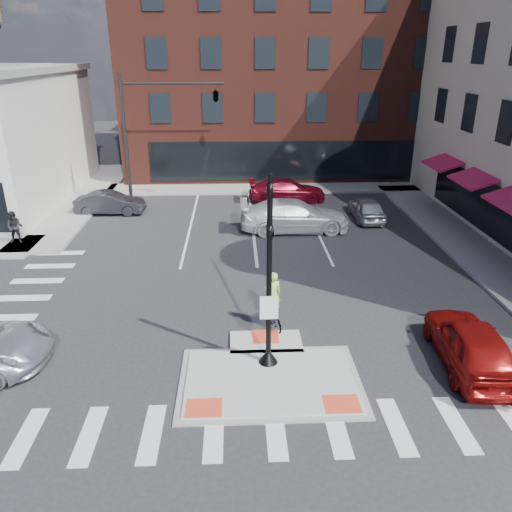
{
  "coord_description": "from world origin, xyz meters",
  "views": [
    {
      "loc": [
        -0.95,
        -12.76,
        9.14
      ],
      "look_at": [
        -0.2,
        4.56,
        2.0
      ],
      "focal_mm": 35.0,
      "sensor_mm": 36.0,
      "label": 1
    }
  ],
  "objects_px": {
    "bg_car_dark": "(110,203)",
    "bg_car_red": "(287,190)",
    "white_pickup": "(294,216)",
    "pedestrian_a": "(15,227)",
    "bg_car_silver": "(367,209)",
    "red_sedan": "(471,344)",
    "cyclist": "(273,308)"
  },
  "relations": [
    {
      "from": "red_sedan",
      "to": "white_pickup",
      "type": "bearing_deg",
      "value": -68.13
    },
    {
      "from": "red_sedan",
      "to": "bg_car_silver",
      "type": "relative_size",
      "value": 1.19
    },
    {
      "from": "white_pickup",
      "to": "bg_car_dark",
      "type": "height_order",
      "value": "white_pickup"
    },
    {
      "from": "red_sedan",
      "to": "white_pickup",
      "type": "height_order",
      "value": "white_pickup"
    },
    {
      "from": "red_sedan",
      "to": "pedestrian_a",
      "type": "bearing_deg",
      "value": -26.93
    },
    {
      "from": "white_pickup",
      "to": "bg_car_silver",
      "type": "distance_m",
      "value": 4.77
    },
    {
      "from": "pedestrian_a",
      "to": "bg_car_dark",
      "type": "bearing_deg",
      "value": 52.15
    },
    {
      "from": "red_sedan",
      "to": "bg_car_silver",
      "type": "bearing_deg",
      "value": -87.06
    },
    {
      "from": "red_sedan",
      "to": "bg_car_silver",
      "type": "height_order",
      "value": "red_sedan"
    },
    {
      "from": "white_pickup",
      "to": "pedestrian_a",
      "type": "distance_m",
      "value": 14.35
    },
    {
      "from": "red_sedan",
      "to": "white_pickup",
      "type": "relative_size",
      "value": 0.78
    },
    {
      "from": "bg_car_dark",
      "to": "bg_car_silver",
      "type": "distance_m",
      "value": 15.28
    },
    {
      "from": "cyclist",
      "to": "bg_car_silver",
      "type": "bearing_deg",
      "value": -133.66
    },
    {
      "from": "cyclist",
      "to": "bg_car_red",
      "type": "bearing_deg",
      "value": -113.2
    },
    {
      "from": "bg_car_dark",
      "to": "bg_car_red",
      "type": "xyz_separation_m",
      "value": [
        10.93,
        2.29,
        0.05
      ]
    },
    {
      "from": "bg_car_dark",
      "to": "pedestrian_a",
      "type": "height_order",
      "value": "pedestrian_a"
    },
    {
      "from": "white_pickup",
      "to": "cyclist",
      "type": "distance_m",
      "value": 10.38
    },
    {
      "from": "bg_car_dark",
      "to": "bg_car_red",
      "type": "relative_size",
      "value": 0.82
    },
    {
      "from": "red_sedan",
      "to": "pedestrian_a",
      "type": "xyz_separation_m",
      "value": [
        -18.25,
        11.2,
        0.19
      ]
    },
    {
      "from": "white_pickup",
      "to": "cyclist",
      "type": "bearing_deg",
      "value": 168.06
    },
    {
      "from": "white_pickup",
      "to": "bg_car_red",
      "type": "xyz_separation_m",
      "value": [
        0.19,
        5.84,
        -0.13
      ]
    },
    {
      "from": "red_sedan",
      "to": "bg_car_dark",
      "type": "bearing_deg",
      "value": -43.46
    },
    {
      "from": "red_sedan",
      "to": "bg_car_silver",
      "type": "distance_m",
      "value": 14.65
    },
    {
      "from": "bg_car_red",
      "to": "bg_car_silver",
      "type": "bearing_deg",
      "value": -135.67
    },
    {
      "from": "bg_car_dark",
      "to": "cyclist",
      "type": "distance_m",
      "value": 16.32
    },
    {
      "from": "cyclist",
      "to": "white_pickup",
      "type": "bearing_deg",
      "value": -116.43
    },
    {
      "from": "white_pickup",
      "to": "bg_car_dark",
      "type": "xyz_separation_m",
      "value": [
        -10.75,
        3.55,
        -0.18
      ]
    },
    {
      "from": "cyclist",
      "to": "pedestrian_a",
      "type": "bearing_deg",
      "value": -50.37
    },
    {
      "from": "bg_car_red",
      "to": "white_pickup",
      "type": "bearing_deg",
      "value": 176.29
    },
    {
      "from": "bg_car_silver",
      "to": "bg_car_dark",
      "type": "bearing_deg",
      "value": -7.23
    },
    {
      "from": "cyclist",
      "to": "pedestrian_a",
      "type": "xyz_separation_m",
      "value": [
        -12.31,
        8.53,
        0.27
      ]
    },
    {
      "from": "bg_car_dark",
      "to": "pedestrian_a",
      "type": "distance_m",
      "value": 6.29
    }
  ]
}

